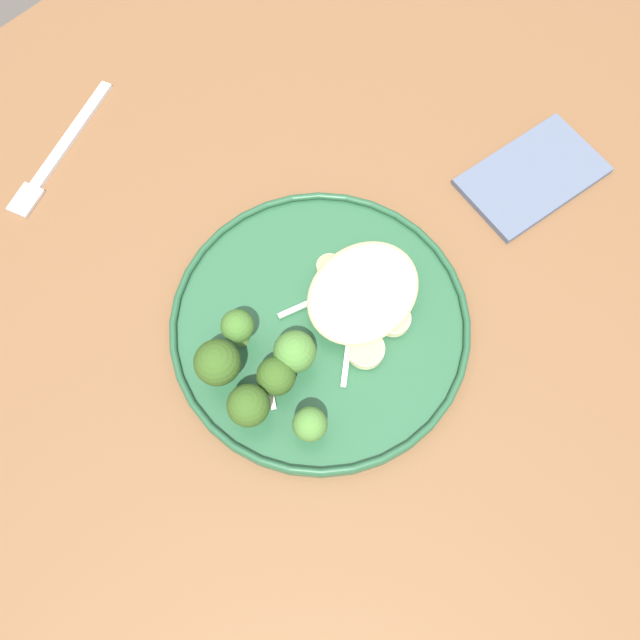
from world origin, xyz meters
name	(u,v)px	position (x,y,z in m)	size (l,w,h in m)	color
ground	(302,444)	(0.00, 0.00, 0.00)	(6.00, 6.00, 0.00)	#47423D
wooden_dining_table	(287,334)	(0.00, 0.00, 0.66)	(1.40, 1.00, 0.74)	brown
dinner_plate	(320,324)	(-0.01, 0.04, 0.75)	(0.29, 0.29, 0.02)	#235133
noodle_bed	(363,292)	(-0.06, 0.05, 0.77)	(0.12, 0.10, 0.04)	beige
seared_scallop_center_golden	(355,287)	(-0.06, 0.04, 0.76)	(0.02, 0.02, 0.02)	beige
seared_scallop_half_hidden	(394,319)	(-0.06, 0.09, 0.76)	(0.03, 0.03, 0.01)	beige
seared_scallop_tilted_round	(366,350)	(-0.02, 0.09, 0.76)	(0.04, 0.04, 0.01)	beige
seared_scallop_front_small	(330,268)	(-0.05, 0.01, 0.76)	(0.03, 0.03, 0.02)	#E5C689
seared_scallop_tiny_bay	(388,266)	(-0.10, 0.05, 0.76)	(0.02, 0.02, 0.01)	#DBB77A
seared_scallop_right_edge	(339,313)	(-0.03, 0.05, 0.76)	(0.02, 0.02, 0.01)	beige
broccoli_floret_left_leaning	(249,406)	(0.10, 0.06, 0.79)	(0.04, 0.04, 0.06)	#89A356
broccoli_floret_split_head	(276,376)	(0.06, 0.06, 0.78)	(0.04, 0.04, 0.05)	#89A356
broccoli_floret_right_tilted	(295,352)	(0.03, 0.05, 0.78)	(0.04, 0.04, 0.05)	#89A356
broccoli_floret_beside_noodles	(238,327)	(0.05, 0.00, 0.78)	(0.03, 0.03, 0.05)	#7A994C
broccoli_floret_tall_stalk	(310,424)	(0.07, 0.11, 0.78)	(0.03, 0.03, 0.05)	#89A356
broccoli_floret_small_sprig	(218,363)	(0.09, 0.01, 0.79)	(0.04, 0.04, 0.06)	#7A994C
onion_sliver_long_sliver	(349,358)	(0.00, 0.09, 0.75)	(0.05, 0.01, 0.00)	silver
onion_sliver_pale_crescent	(302,306)	(-0.01, 0.02, 0.75)	(0.05, 0.01, 0.00)	silver
onion_sliver_curled_piece	(291,352)	(0.03, 0.04, 0.75)	(0.04, 0.01, 0.00)	silver
onion_sliver_short_strip	(269,385)	(0.07, 0.05, 0.75)	(0.05, 0.01, 0.00)	silver
dinner_fork	(60,151)	(0.04, -0.30, 0.74)	(0.18, 0.08, 0.00)	silver
folded_napkin	(532,176)	(-0.29, 0.08, 0.74)	(0.15, 0.09, 0.01)	#4C566B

